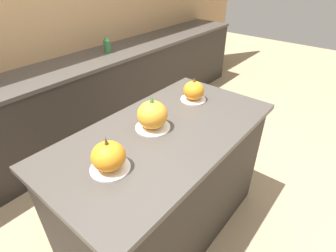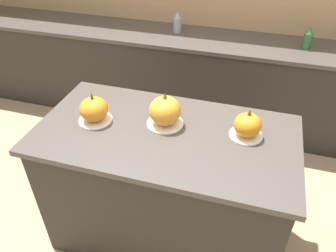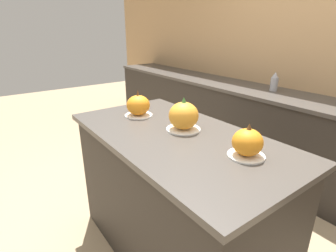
{
  "view_description": "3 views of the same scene",
  "coord_description": "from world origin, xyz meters",
  "px_view_note": "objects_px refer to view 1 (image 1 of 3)",
  "views": [
    {
      "loc": [
        -1.0,
        -0.85,
        1.79
      ],
      "look_at": [
        -0.03,
        -0.04,
        0.97
      ],
      "focal_mm": 28.0,
      "sensor_mm": 36.0,
      "label": 1
    },
    {
      "loc": [
        0.44,
        -1.4,
        2.04
      ],
      "look_at": [
        0.03,
        -0.04,
        0.99
      ],
      "focal_mm": 35.0,
      "sensor_mm": 36.0,
      "label": 2
    },
    {
      "loc": [
        1.15,
        -0.9,
        1.51
      ],
      "look_at": [
        -0.07,
        -0.01,
        0.94
      ],
      "focal_mm": 28.0,
      "sensor_mm": 36.0,
      "label": 3
    }
  ],
  "objects_px": {
    "pumpkin_cake_right": "(194,91)",
    "bottle_tall": "(107,44)",
    "pumpkin_cake_left": "(109,157)",
    "pumpkin_cake_center": "(152,115)"
  },
  "relations": [
    {
      "from": "pumpkin_cake_right",
      "to": "bottle_tall",
      "type": "distance_m",
      "value": 1.45
    },
    {
      "from": "pumpkin_cake_left",
      "to": "pumpkin_cake_center",
      "type": "bearing_deg",
      "value": 11.79
    },
    {
      "from": "pumpkin_cake_center",
      "to": "bottle_tall",
      "type": "xyz_separation_m",
      "value": [
        0.83,
        1.42,
        -0.01
      ]
    },
    {
      "from": "pumpkin_cake_right",
      "to": "pumpkin_cake_center",
      "type": "bearing_deg",
      "value": -177.32
    },
    {
      "from": "pumpkin_cake_left",
      "to": "pumpkin_cake_right",
      "type": "relative_size",
      "value": 1.08
    },
    {
      "from": "pumpkin_cake_center",
      "to": "bottle_tall",
      "type": "relative_size",
      "value": 1.14
    },
    {
      "from": "pumpkin_cake_center",
      "to": "pumpkin_cake_right",
      "type": "bearing_deg",
      "value": 2.68
    },
    {
      "from": "pumpkin_cake_center",
      "to": "bottle_tall",
      "type": "bearing_deg",
      "value": 59.79
    },
    {
      "from": "pumpkin_cake_left",
      "to": "pumpkin_cake_right",
      "type": "xyz_separation_m",
      "value": [
        0.87,
        0.11,
        -0.0
      ]
    },
    {
      "from": "pumpkin_cake_left",
      "to": "pumpkin_cake_center",
      "type": "height_order",
      "value": "pumpkin_cake_center"
    }
  ]
}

